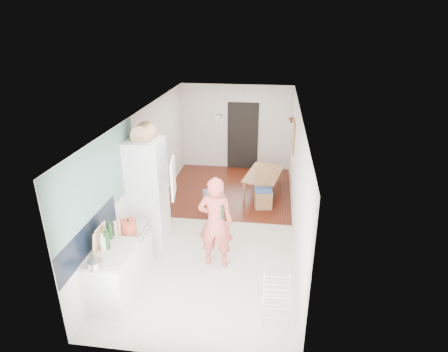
% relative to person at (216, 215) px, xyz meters
% --- Properties ---
extents(room_shell, '(3.20, 7.00, 2.50)m').
position_rel_person_xyz_m(room_shell, '(-0.15, 1.37, 0.23)').
color(room_shell, white).
rests_on(room_shell, ground).
extents(floor, '(3.20, 7.00, 0.01)m').
position_rel_person_xyz_m(floor, '(-0.15, 1.37, -1.02)').
color(floor, beige).
rests_on(floor, ground).
extents(wood_floor_overlay, '(3.20, 3.30, 0.01)m').
position_rel_person_xyz_m(wood_floor_overlay, '(-0.15, 3.22, -1.02)').
color(wood_floor_overlay, '#5A2A16').
rests_on(wood_floor_overlay, room_shell).
extents(sage_wall_panel, '(0.02, 3.00, 1.30)m').
position_rel_person_xyz_m(sage_wall_panel, '(-1.74, -0.63, 0.83)').
color(sage_wall_panel, slate).
rests_on(sage_wall_panel, room_shell).
extents(tile_splashback, '(0.02, 1.90, 0.50)m').
position_rel_person_xyz_m(tile_splashback, '(-1.74, -1.18, 0.13)').
color(tile_splashback, black).
rests_on(tile_splashback, room_shell).
extents(doorway_recess, '(0.90, 0.04, 2.00)m').
position_rel_person_xyz_m(doorway_recess, '(0.05, 4.85, -0.02)').
color(doorway_recess, black).
rests_on(doorway_recess, room_shell).
extents(base_cabinet, '(0.60, 0.90, 0.86)m').
position_rel_person_xyz_m(base_cabinet, '(-1.45, -1.18, -0.59)').
color(base_cabinet, white).
rests_on(base_cabinet, room_shell).
extents(worktop, '(0.62, 0.92, 0.06)m').
position_rel_person_xyz_m(worktop, '(-1.45, -1.18, -0.13)').
color(worktop, beige).
rests_on(worktop, room_shell).
extents(range_cooker, '(0.60, 0.60, 0.88)m').
position_rel_person_xyz_m(range_cooker, '(-1.45, -0.43, -0.58)').
color(range_cooker, white).
rests_on(range_cooker, room_shell).
extents(cooker_top, '(0.60, 0.60, 0.04)m').
position_rel_person_xyz_m(cooker_top, '(-1.45, -0.43, -0.12)').
color(cooker_top, '#B5B5B7').
rests_on(cooker_top, room_shell).
extents(fridge_housing, '(0.66, 0.66, 2.15)m').
position_rel_person_xyz_m(fridge_housing, '(-1.42, 0.59, 0.05)').
color(fridge_housing, white).
rests_on(fridge_housing, room_shell).
extents(fridge_door, '(0.14, 0.56, 0.70)m').
position_rel_person_xyz_m(fridge_door, '(-0.81, 0.29, 0.53)').
color(fridge_door, white).
rests_on(fridge_door, room_shell).
extents(fridge_interior, '(0.02, 0.52, 0.66)m').
position_rel_person_xyz_m(fridge_interior, '(-1.11, 0.59, 0.53)').
color(fridge_interior, white).
rests_on(fridge_interior, room_shell).
extents(pinboard, '(0.03, 0.90, 0.70)m').
position_rel_person_xyz_m(pinboard, '(1.43, 3.27, 0.53)').
color(pinboard, tan).
rests_on(pinboard, room_shell).
extents(pinboard_frame, '(0.00, 0.94, 0.74)m').
position_rel_person_xyz_m(pinboard_frame, '(1.41, 3.27, 0.53)').
color(pinboard_frame, '#AC7647').
rests_on(pinboard_frame, room_shell).
extents(wall_sconce, '(0.18, 0.18, 0.16)m').
position_rel_person_xyz_m(wall_sconce, '(1.39, 3.92, 0.73)').
color(wall_sconce, maroon).
rests_on(wall_sconce, room_shell).
extents(person, '(0.76, 0.52, 2.04)m').
position_rel_person_xyz_m(person, '(0.00, 0.00, 0.00)').
color(person, '#DE5B4F').
rests_on(person, floor).
extents(dining_table, '(0.91, 1.35, 0.44)m').
position_rel_person_xyz_m(dining_table, '(0.77, 3.27, -0.80)').
color(dining_table, '#AC7647').
rests_on(dining_table, floor).
extents(dining_chair, '(0.45, 0.45, 0.94)m').
position_rel_person_xyz_m(dining_chair, '(0.77, 2.37, -0.55)').
color(dining_chair, '#AC7647').
rests_on(dining_chair, floor).
extents(stool, '(0.43, 0.43, 0.44)m').
position_rel_person_xyz_m(stool, '(-0.30, 1.75, -0.80)').
color(stool, '#AC7647').
rests_on(stool, floor).
extents(grey_drape, '(0.54, 0.54, 0.18)m').
position_rel_person_xyz_m(grey_drape, '(-0.32, 1.74, -0.48)').
color(grey_drape, slate).
rests_on(grey_drape, stool).
extents(drying_rack, '(0.41, 0.38, 0.77)m').
position_rel_person_xyz_m(drying_rack, '(1.10, -1.37, -0.64)').
color(drying_rack, white).
rests_on(drying_rack, floor).
extents(bread_bin, '(0.41, 0.39, 0.21)m').
position_rel_person_xyz_m(bread_bin, '(-1.42, 0.64, 1.23)').
color(bread_bin, '#D9B97E').
rests_on(bread_bin, fridge_housing).
extents(red_casserole, '(0.31, 0.31, 0.16)m').
position_rel_person_xyz_m(red_casserole, '(-1.40, -0.52, -0.02)').
color(red_casserole, '#C94328').
rests_on(red_casserole, cooker_top).
extents(steel_pan, '(0.22, 0.22, 0.11)m').
position_rel_person_xyz_m(steel_pan, '(-1.49, -1.58, -0.05)').
color(steel_pan, '#B5B5B7').
rests_on(steel_pan, worktop).
extents(held_bottle, '(0.05, 0.05, 0.25)m').
position_rel_person_xyz_m(held_bottle, '(0.14, -0.13, 0.12)').
color(held_bottle, '#183F19').
rests_on(held_bottle, person).
extents(bottle_a, '(0.09, 0.09, 0.31)m').
position_rel_person_xyz_m(bottle_a, '(-1.50, -1.12, 0.05)').
color(bottle_a, '#183F19').
rests_on(bottle_a, worktop).
extents(bottle_b, '(0.07, 0.07, 0.28)m').
position_rel_person_xyz_m(bottle_b, '(-1.58, -0.83, 0.04)').
color(bottle_b, '#183F19').
rests_on(bottle_b, worktop).
extents(bottle_c, '(0.11, 0.11, 0.24)m').
position_rel_person_xyz_m(bottle_c, '(-1.56, -1.15, 0.02)').
color(bottle_c, silver).
rests_on(bottle_c, worktop).
extents(pepper_mill_front, '(0.07, 0.07, 0.21)m').
position_rel_person_xyz_m(pepper_mill_front, '(-1.51, -0.65, 0.01)').
color(pepper_mill_front, '#D9B97E').
rests_on(pepper_mill_front, worktop).
extents(pepper_mill_back, '(0.06, 0.06, 0.21)m').
position_rel_person_xyz_m(pepper_mill_back, '(-1.53, -0.73, 0.01)').
color(pepper_mill_back, '#D9B97E').
rests_on(pepper_mill_back, worktop).
extents(chopping_boards, '(0.14, 0.31, 0.43)m').
position_rel_person_xyz_m(chopping_boards, '(-1.59, -1.18, 0.11)').
color(chopping_boards, '#D9B97E').
rests_on(chopping_boards, worktop).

